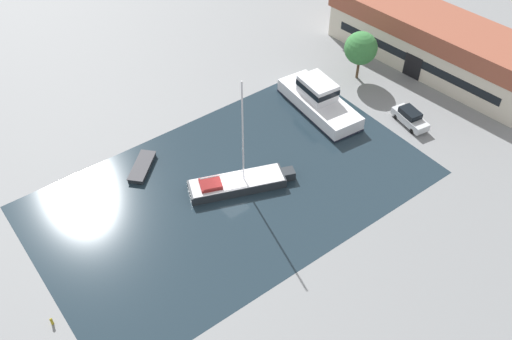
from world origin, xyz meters
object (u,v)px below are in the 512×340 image
(quay_tree_near_building, at_px, (361,48))
(small_dinghy, at_px, (142,167))
(motor_cruiser, at_px, (319,100))
(sailboat_moored, at_px, (238,183))
(parked_car, at_px, (410,117))
(warehouse_building, at_px, (434,42))

(quay_tree_near_building, height_order, small_dinghy, quay_tree_near_building)
(motor_cruiser, bearing_deg, sailboat_moored, -156.90)
(parked_car, xyz_separation_m, sailboat_moored, (-3.40, -21.24, -0.26))
(sailboat_moored, bearing_deg, motor_cruiser, 129.19)
(quay_tree_near_building, height_order, motor_cruiser, quay_tree_near_building)
(sailboat_moored, relative_size, motor_cruiser, 1.09)
(quay_tree_near_building, relative_size, motor_cruiser, 0.53)
(warehouse_building, distance_m, motor_cruiser, 17.62)
(quay_tree_near_building, distance_m, parked_car, 10.75)
(quay_tree_near_building, xyz_separation_m, parked_car, (10.09, -1.67, -3.30))
(warehouse_building, relative_size, sailboat_moored, 2.27)
(quay_tree_near_building, xyz_separation_m, sailboat_moored, (6.69, -22.91, -3.56))
(quay_tree_near_building, bearing_deg, motor_cruiser, -76.57)
(parked_car, relative_size, sailboat_moored, 0.38)
(sailboat_moored, bearing_deg, small_dinghy, -120.38)
(parked_car, bearing_deg, sailboat_moored, -0.36)
(warehouse_building, distance_m, quay_tree_near_building, 9.98)
(small_dinghy, bearing_deg, quay_tree_near_building, 44.11)
(parked_car, distance_m, sailboat_moored, 21.51)
(parked_car, bearing_deg, small_dinghy, -13.90)
(small_dinghy, bearing_deg, motor_cruiser, 37.86)
(parked_car, bearing_deg, warehouse_building, -140.36)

